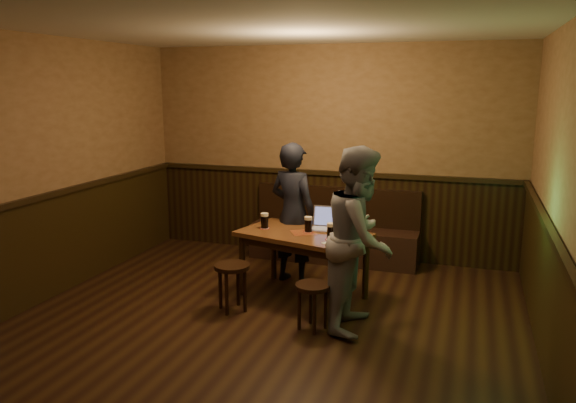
# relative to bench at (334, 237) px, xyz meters

# --- Properties ---
(room) EXTENTS (5.04, 6.04, 2.84)m
(room) POSITION_rel_bench_xyz_m (-0.14, -2.53, 0.89)
(room) COLOR black
(room) RESTS_ON ground
(bench) EXTENTS (2.20, 0.50, 0.95)m
(bench) POSITION_rel_bench_xyz_m (0.00, 0.00, 0.00)
(bench) COLOR black
(bench) RESTS_ON ground
(pub_table) EXTENTS (1.50, 1.09, 0.73)m
(pub_table) POSITION_rel_bench_xyz_m (-0.00, -1.40, 0.32)
(pub_table) COLOR brown
(pub_table) RESTS_ON ground
(stool_left) EXTENTS (0.37, 0.37, 0.49)m
(stool_left) POSITION_rel_bench_xyz_m (-0.58, -1.99, 0.08)
(stool_left) COLOR black
(stool_left) RESTS_ON ground
(stool_right) EXTENTS (0.44, 0.44, 0.45)m
(stool_right) POSITION_rel_bench_xyz_m (0.33, -2.18, 0.05)
(stool_right) COLOR black
(stool_right) RESTS_ON ground
(pint_left) EXTENTS (0.11, 0.11, 0.17)m
(pint_left) POSITION_rel_bench_xyz_m (-0.46, -1.36, 0.50)
(pint_left) COLOR maroon
(pint_left) RESTS_ON pub_table
(pint_mid) EXTENTS (0.11, 0.11, 0.17)m
(pint_mid) POSITION_rel_bench_xyz_m (0.04, -1.36, 0.50)
(pint_mid) COLOR maroon
(pint_mid) RESTS_ON pub_table
(pint_right) EXTENTS (0.11, 0.11, 0.18)m
(pint_right) POSITION_rel_bench_xyz_m (0.35, -1.58, 0.50)
(pint_right) COLOR maroon
(pint_right) RESTS_ON pub_table
(laptop) EXTENTS (0.36, 0.30, 0.24)m
(laptop) POSITION_rel_bench_xyz_m (0.21, -1.18, 0.48)
(laptop) COLOR silver
(laptop) RESTS_ON pub_table
(menu) EXTENTS (0.26, 0.26, 0.00)m
(menu) POSITION_rel_bench_xyz_m (0.42, -1.75, 0.42)
(menu) COLOR silver
(menu) RESTS_ON pub_table
(person_suit) EXTENTS (0.70, 0.56, 1.65)m
(person_suit) POSITION_rel_bench_xyz_m (-0.26, -0.98, 0.51)
(person_suit) COLOR black
(person_suit) RESTS_ON ground
(person_grey) EXTENTS (0.69, 0.87, 1.74)m
(person_grey) POSITION_rel_bench_xyz_m (0.72, -1.96, 0.56)
(person_grey) COLOR gray
(person_grey) RESTS_ON ground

